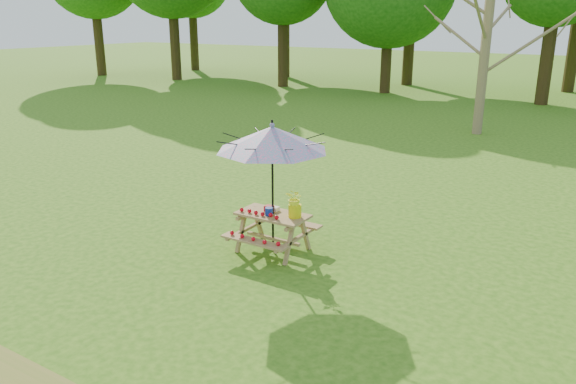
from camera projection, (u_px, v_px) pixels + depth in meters
The scene contains 6 objects.
ground at pixel (73, 256), 9.35m from camera, with size 120.00×120.00×0.00m, color #2D6112.
picnic_table at pixel (273, 233), 9.47m from camera, with size 1.20×1.32×0.67m.
patio_umbrella at pixel (272, 139), 8.99m from camera, with size 2.08×2.08×2.25m.
produce_bins at pixel (270, 210), 9.39m from camera, with size 0.24×0.37×0.13m.
tomatoes_row at pixel (259, 213), 9.29m from camera, with size 0.77×0.13×0.07m, color red, non-canonical shape.
flower_bucket at pixel (295, 202), 9.14m from camera, with size 0.31×0.28×0.48m.
Camera 1 is at (7.62, -5.37, 3.82)m, focal length 35.00 mm.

